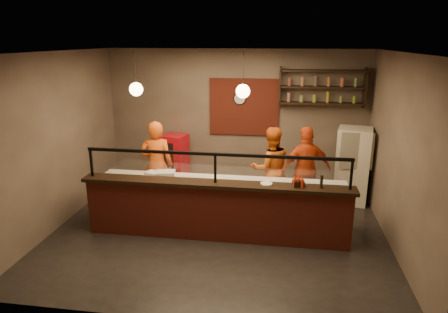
% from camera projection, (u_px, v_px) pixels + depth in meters
% --- Properties ---
extents(floor, '(6.00, 6.00, 0.00)m').
position_uv_depth(floor, '(218.00, 231.00, 7.38)').
color(floor, black).
rests_on(floor, ground).
extents(ceiling, '(6.00, 6.00, 0.00)m').
position_uv_depth(ceiling, '(218.00, 52.00, 6.47)').
color(ceiling, '#372D2A').
rests_on(ceiling, wall_back).
extents(wall_back, '(6.00, 0.00, 6.00)m').
position_uv_depth(wall_back, '(236.00, 119.00, 9.29)').
color(wall_back, '#786758').
rests_on(wall_back, floor).
extents(wall_left, '(0.00, 5.00, 5.00)m').
position_uv_depth(wall_left, '(58.00, 141.00, 7.35)').
color(wall_left, '#786758').
rests_on(wall_left, floor).
extents(wall_right, '(0.00, 5.00, 5.00)m').
position_uv_depth(wall_right, '(400.00, 154.00, 6.49)').
color(wall_right, '#786758').
rests_on(wall_right, floor).
extents(wall_front, '(6.00, 0.00, 6.00)m').
position_uv_depth(wall_front, '(183.00, 204.00, 4.55)').
color(wall_front, '#786758').
rests_on(wall_front, floor).
extents(brick_patch, '(1.60, 0.04, 1.30)m').
position_uv_depth(brick_patch, '(244.00, 107.00, 9.15)').
color(brick_patch, maroon).
rests_on(brick_patch, wall_back).
extents(service_counter, '(4.60, 0.25, 1.00)m').
position_uv_depth(service_counter, '(216.00, 213.00, 6.95)').
color(service_counter, maroon).
rests_on(service_counter, floor).
extents(counter_ledge, '(4.70, 0.37, 0.06)m').
position_uv_depth(counter_ledge, '(215.00, 184.00, 6.80)').
color(counter_ledge, black).
rests_on(counter_ledge, service_counter).
extents(worktop_cabinet, '(4.60, 0.75, 0.85)m').
position_uv_depth(worktop_cabinet, '(220.00, 205.00, 7.44)').
color(worktop_cabinet, gray).
rests_on(worktop_cabinet, floor).
extents(worktop, '(4.60, 0.75, 0.05)m').
position_uv_depth(worktop, '(220.00, 183.00, 7.32)').
color(worktop, silver).
rests_on(worktop, worktop_cabinet).
extents(sneeze_guard, '(4.50, 0.05, 0.52)m').
position_uv_depth(sneeze_guard, '(215.00, 165.00, 6.70)').
color(sneeze_guard, white).
rests_on(sneeze_guard, counter_ledge).
extents(wall_shelving, '(1.84, 0.28, 0.85)m').
position_uv_depth(wall_shelving, '(322.00, 87.00, 8.62)').
color(wall_shelving, black).
rests_on(wall_shelving, wall_back).
extents(wall_clock, '(0.30, 0.04, 0.30)m').
position_uv_depth(wall_clock, '(240.00, 98.00, 9.10)').
color(wall_clock, black).
rests_on(wall_clock, wall_back).
extents(pendant_left, '(0.24, 0.24, 0.77)m').
position_uv_depth(pendant_left, '(136.00, 89.00, 7.05)').
color(pendant_left, black).
rests_on(pendant_left, ceiling).
extents(pendant_right, '(0.24, 0.24, 0.77)m').
position_uv_depth(pendant_right, '(243.00, 91.00, 6.78)').
color(pendant_right, black).
rests_on(pendant_right, ceiling).
extents(cook_left, '(0.73, 0.53, 1.83)m').
position_uv_depth(cook_left, '(157.00, 165.00, 8.21)').
color(cook_left, '#EE5A16').
rests_on(cook_left, floor).
extents(cook_mid, '(1.00, 0.89, 1.72)m').
position_uv_depth(cook_mid, '(271.00, 168.00, 8.15)').
color(cook_mid, '#D15913').
rests_on(cook_mid, floor).
extents(cook_right, '(1.12, 0.73, 1.77)m').
position_uv_depth(cook_right, '(306.00, 170.00, 8.00)').
color(cook_right, '#D24113').
rests_on(cook_right, floor).
extents(fridge, '(0.79, 0.76, 1.63)m').
position_uv_depth(fridge, '(352.00, 166.00, 8.49)').
color(fridge, beige).
rests_on(fridge, floor).
extents(red_cooler, '(0.64, 0.60, 1.26)m').
position_uv_depth(red_cooler, '(175.00, 161.00, 9.43)').
color(red_cooler, red).
rests_on(red_cooler, floor).
extents(pizza_dough, '(0.51, 0.51, 0.01)m').
position_uv_depth(pizza_dough, '(215.00, 182.00, 7.25)').
color(pizza_dough, silver).
rests_on(pizza_dough, worktop).
extents(prep_tub_a, '(0.31, 0.26, 0.14)m').
position_uv_depth(prep_tub_a, '(163.00, 175.00, 7.46)').
color(prep_tub_a, silver).
rests_on(prep_tub_a, worktop).
extents(prep_tub_b, '(0.33, 0.30, 0.13)m').
position_uv_depth(prep_tub_b, '(153.00, 175.00, 7.43)').
color(prep_tub_b, white).
rests_on(prep_tub_b, worktop).
extents(prep_tub_c, '(0.37, 0.32, 0.16)m').
position_uv_depth(prep_tub_c, '(166.00, 175.00, 7.36)').
color(prep_tub_c, silver).
rests_on(prep_tub_c, worktop).
extents(rolling_pin, '(0.38, 0.14, 0.06)m').
position_uv_depth(rolling_pin, '(129.00, 176.00, 7.48)').
color(rolling_pin, gold).
rests_on(rolling_pin, worktop).
extents(condiment_caddy, '(0.21, 0.18, 0.10)m').
position_uv_depth(condiment_caddy, '(298.00, 184.00, 6.59)').
color(condiment_caddy, black).
rests_on(condiment_caddy, counter_ledge).
extents(pepper_mill, '(0.06, 0.06, 0.22)m').
position_uv_depth(pepper_mill, '(321.00, 182.00, 6.50)').
color(pepper_mill, black).
rests_on(pepper_mill, counter_ledge).
extents(small_plate, '(0.22, 0.22, 0.01)m').
position_uv_depth(small_plate, '(266.00, 184.00, 6.71)').
color(small_plate, silver).
rests_on(small_plate, counter_ledge).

